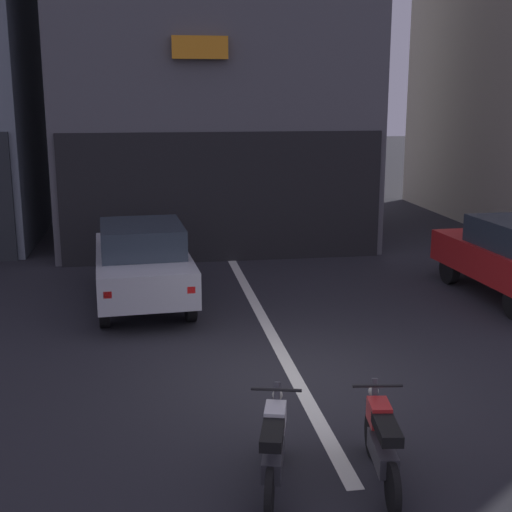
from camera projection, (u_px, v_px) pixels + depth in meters
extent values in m
plane|color=#232328|center=(295.00, 378.00, 10.17)|extent=(120.00, 120.00, 0.00)
cube|color=silver|center=(240.00, 276.00, 15.94)|extent=(0.20, 18.00, 0.01)
cube|color=#56565B|center=(204.00, 14.00, 20.68)|extent=(8.27, 9.69, 12.85)
cube|color=black|center=(224.00, 198.00, 17.06)|extent=(7.94, 0.10, 3.20)
cube|color=orange|center=(200.00, 47.00, 16.11)|extent=(1.31, 0.16, 0.52)
cylinder|color=black|center=(103.00, 274.00, 14.85)|extent=(0.22, 0.65, 0.64)
cylinder|color=black|center=(175.00, 270.00, 15.18)|extent=(0.22, 0.65, 0.64)
cylinder|color=black|center=(104.00, 310.00, 12.38)|extent=(0.22, 0.65, 0.64)
cylinder|color=black|center=(190.00, 304.00, 12.71)|extent=(0.22, 0.65, 0.64)
cube|color=#B7BABF|center=(142.00, 267.00, 13.68)|extent=(2.01, 4.20, 0.66)
cube|color=#2D3842|center=(142.00, 238.00, 13.40)|extent=(1.67, 2.06, 0.56)
cube|color=red|center=(107.00, 295.00, 11.60)|extent=(0.14, 0.07, 0.12)
cube|color=red|center=(191.00, 290.00, 11.90)|extent=(0.14, 0.07, 0.12)
cylinder|color=black|center=(450.00, 269.00, 15.26)|extent=(0.21, 0.65, 0.64)
cylinder|color=black|center=(288.00, 222.00, 21.07)|extent=(0.20, 0.64, 0.64)
cylinder|color=black|center=(238.00, 223.00, 20.79)|extent=(0.20, 0.64, 0.64)
cylinder|color=black|center=(271.00, 208.00, 23.56)|extent=(0.20, 0.64, 0.64)
cylinder|color=black|center=(226.00, 210.00, 23.28)|extent=(0.20, 0.64, 0.64)
cube|color=slate|center=(256.00, 202.00, 22.08)|extent=(1.86, 4.14, 0.66)
cube|color=#2D3842|center=(255.00, 182.00, 22.08)|extent=(1.60, 2.01, 0.56)
cube|color=red|center=(265.00, 191.00, 24.13)|extent=(0.14, 0.06, 0.12)
cube|color=red|center=(225.00, 192.00, 23.88)|extent=(0.14, 0.06, 0.12)
cylinder|color=black|center=(277.00, 438.00, 7.85)|extent=(0.20, 0.52, 0.52)
cylinder|color=black|center=(269.00, 495.00, 6.74)|extent=(0.20, 0.52, 0.52)
cube|color=#38383D|center=(273.00, 457.00, 7.22)|extent=(0.38, 0.76, 0.22)
cube|color=black|center=(272.00, 434.00, 6.99)|extent=(0.36, 0.64, 0.12)
cube|color=silver|center=(275.00, 417.00, 7.40)|extent=(0.30, 0.40, 0.24)
cylinder|color=#4C4C51|center=(277.00, 414.00, 7.63)|extent=(0.13, 0.25, 0.70)
cylinder|color=black|center=(276.00, 390.00, 7.47)|extent=(0.54, 0.17, 0.04)
sphere|color=silver|center=(277.00, 395.00, 7.71)|extent=(0.12, 0.12, 0.12)
cylinder|color=black|center=(371.00, 434.00, 7.95)|extent=(0.14, 0.52, 0.52)
cylinder|color=black|center=(393.00, 489.00, 6.83)|extent=(0.14, 0.52, 0.52)
cube|color=#38383D|center=(383.00, 453.00, 7.32)|extent=(0.30, 0.76, 0.22)
cube|color=black|center=(387.00, 429.00, 7.09)|extent=(0.30, 0.62, 0.12)
cube|color=red|center=(379.00, 413.00, 7.50)|extent=(0.27, 0.39, 0.24)
cylinder|color=#4C4C51|center=(375.00, 410.00, 7.72)|extent=(0.10, 0.24, 0.70)
cylinder|color=black|center=(378.00, 386.00, 7.57)|extent=(0.55, 0.11, 0.04)
sphere|color=silver|center=(373.00, 391.00, 7.81)|extent=(0.12, 0.12, 0.12)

